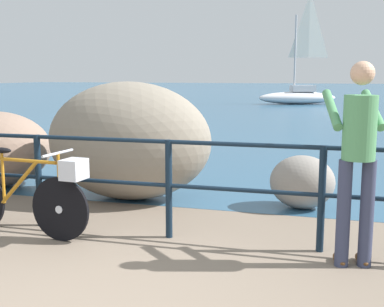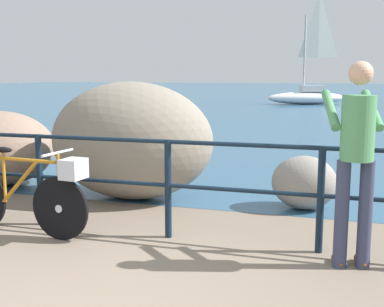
% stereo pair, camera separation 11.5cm
% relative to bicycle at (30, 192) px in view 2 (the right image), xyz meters
% --- Properties ---
extents(ground_plane, '(120.00, 120.00, 0.10)m').
position_rel_bicycle_xyz_m(ground_plane, '(1.39, 18.37, -0.51)').
color(ground_plane, '#756656').
extents(sea_surface, '(120.00, 90.00, 0.01)m').
position_rel_bicycle_xyz_m(sea_surface, '(1.39, 46.51, -0.46)').
color(sea_surface, '#2D5675').
rests_on(sea_surface, ground_plane).
extents(promenade_railing, '(9.15, 0.07, 1.02)m').
position_rel_bicycle_xyz_m(promenade_railing, '(1.39, 0.36, 0.18)').
color(promenade_railing, black).
rests_on(promenade_railing, ground_plane).
extents(bicycle, '(1.70, 0.48, 0.92)m').
position_rel_bicycle_xyz_m(bicycle, '(0.00, 0.00, 0.00)').
color(bicycle, black).
rests_on(bicycle, ground_plane).
extents(person_at_railing, '(0.55, 0.67, 1.78)m').
position_rel_bicycle_xyz_m(person_at_railing, '(3.19, 0.08, 0.53)').
color(person_at_railing, '#333851').
rests_on(person_at_railing, ground_plane).
extents(breakwater_boulder_main, '(2.26, 1.45, 1.58)m').
position_rel_bicycle_xyz_m(breakwater_boulder_main, '(0.35, 1.78, 0.32)').
color(breakwater_boulder_main, gray).
rests_on(breakwater_boulder_main, ground).
extents(breakwater_boulder_right, '(0.81, 0.66, 0.67)m').
position_rel_bicycle_xyz_m(breakwater_boulder_right, '(2.64, 1.90, -0.13)').
color(breakwater_boulder_right, gray).
rests_on(breakwater_boulder_right, ground).
extents(sailboat, '(4.57, 2.78, 6.16)m').
position_rel_bicycle_xyz_m(sailboat, '(1.05, 24.41, 0.24)').
color(sailboat, white).
rests_on(sailboat, sea_surface).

